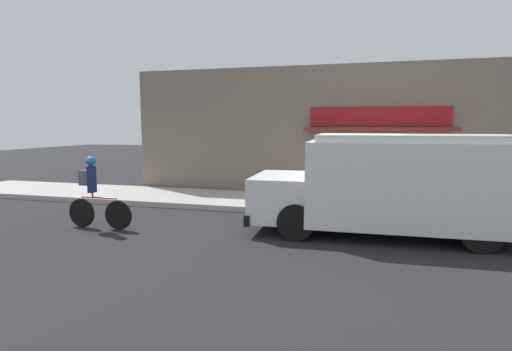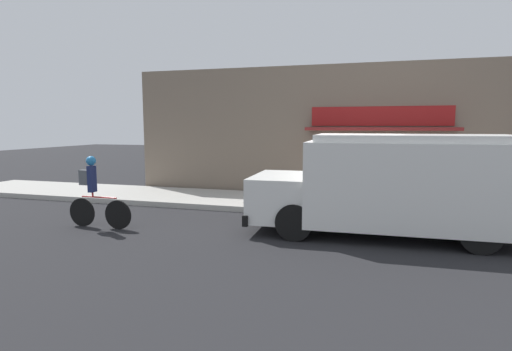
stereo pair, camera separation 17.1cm
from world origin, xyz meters
name	(u,v)px [view 2 (the right image)]	position (x,y,z in m)	size (l,w,h in m)	color
ground_plane	(347,219)	(0.00, 0.00, 0.00)	(70.00, 70.00, 0.00)	#232326
sidewalk	(350,206)	(0.00, 1.37, 0.08)	(28.00, 2.74, 0.17)	#ADAAA3
storefront	(356,133)	(0.03, 2.92, 2.23)	(15.50, 1.01, 4.43)	#756656
school_bus	(394,183)	(1.06, -1.28, 1.17)	(5.89, 2.76, 2.25)	white
cyclist	(95,193)	(-5.80, -2.56, 0.84)	(1.70, 0.23, 1.73)	black
trash_bin	(389,184)	(1.11, 2.25, 0.66)	(0.46, 0.46, 0.99)	#2D5138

